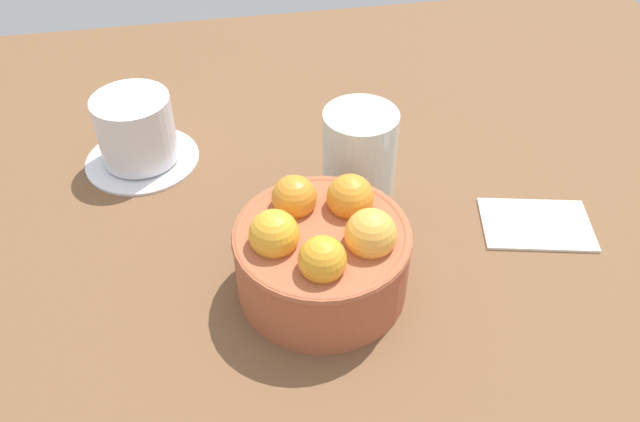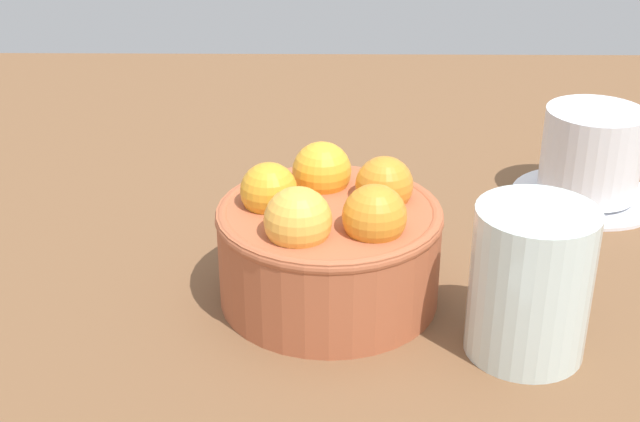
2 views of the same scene
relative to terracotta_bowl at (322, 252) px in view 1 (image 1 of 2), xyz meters
The scene contains 5 objects.
ground_plane 6.53cm from the terracotta_bowl, ahead, with size 118.78×110.73×4.27cm, color brown.
terracotta_bowl is the anchor object (origin of this frame).
coffee_cup 27.08cm from the terracotta_bowl, 53.48° to the right, with size 12.30×12.30×7.91cm.
water_glass 13.55cm from the terracotta_bowl, 116.19° to the right, with size 7.36×7.36×9.68cm, color silver.
folded_napkin 22.88cm from the terracotta_bowl, 169.62° to the right, with size 10.59×7.20×0.60cm, color white.
Camera 1 is at (7.19, 38.15, 43.92)cm, focal length 36.65 mm.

